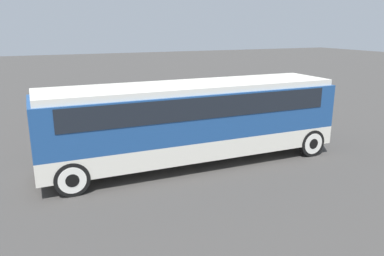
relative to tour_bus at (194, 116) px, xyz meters
The scene contains 4 objects.
ground_plane 1.82m from the tour_bus, behind, with size 120.00×120.00×0.00m, color #423F3D.
tour_bus is the anchor object (origin of this frame).
parked_car_near 7.25m from the tour_bus, 43.57° to the left, with size 4.10×1.81×1.35m.
parked_car_mid 9.17m from the tour_bus, 104.63° to the left, with size 4.07×1.85×1.44m.
Camera 1 is at (-5.29, -12.20, 4.98)m, focal length 35.00 mm.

